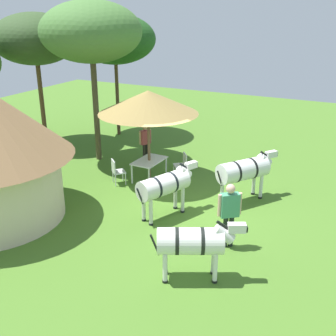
{
  "coord_description": "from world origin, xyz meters",
  "views": [
    {
      "loc": [
        -10.73,
        -4.95,
        5.91
      ],
      "look_at": [
        0.54,
        0.67,
        1.0
      ],
      "focal_mm": 44.72,
      "sensor_mm": 36.0,
      "label": 1
    }
  ],
  "objects_px": {
    "patio_chair_near_hut": "(116,170)",
    "acacia_tree_left_background": "(115,39)",
    "guest_beside_umbrella": "(145,140)",
    "acacia_tree_behind_hut": "(91,32)",
    "zebra_by_umbrella": "(244,170)",
    "patio_chair_east_end": "(182,163)",
    "patio_dining_table": "(149,162)",
    "standing_watcher": "(229,210)",
    "zebra_nearest_camera": "(165,185)",
    "acacia_tree_right_background": "(35,39)",
    "shade_umbrella": "(148,102)",
    "zebra_toward_hut": "(193,242)"
  },
  "relations": [
    {
      "from": "zebra_nearest_camera",
      "to": "zebra_by_umbrella",
      "type": "bearing_deg",
      "value": 72.9
    },
    {
      "from": "patio_chair_east_end",
      "to": "patio_chair_near_hut",
      "type": "xyz_separation_m",
      "value": [
        -1.63,
        1.78,
        0.0
      ]
    },
    {
      "from": "zebra_by_umbrella",
      "to": "zebra_toward_hut",
      "type": "distance_m",
      "value": 4.57
    },
    {
      "from": "patio_dining_table",
      "to": "zebra_toward_hut",
      "type": "bearing_deg",
      "value": -141.76
    },
    {
      "from": "standing_watcher",
      "to": "acacia_tree_behind_hut",
      "type": "xyz_separation_m",
      "value": [
        4.03,
        6.93,
        3.92
      ]
    },
    {
      "from": "zebra_nearest_camera",
      "to": "zebra_toward_hut",
      "type": "distance_m",
      "value": 3.14
    },
    {
      "from": "patio_chair_near_hut",
      "to": "zebra_nearest_camera",
      "type": "xyz_separation_m",
      "value": [
        -1.39,
        -2.61,
        0.49
      ]
    },
    {
      "from": "acacia_tree_right_background",
      "to": "acacia_tree_behind_hut",
      "type": "distance_m",
      "value": 3.54
    },
    {
      "from": "patio_dining_table",
      "to": "standing_watcher",
      "type": "xyz_separation_m",
      "value": [
        -3.06,
        -4.02,
        0.41
      ]
    },
    {
      "from": "patio_dining_table",
      "to": "zebra_by_umbrella",
      "type": "relative_size",
      "value": 0.68
    },
    {
      "from": "shade_umbrella",
      "to": "zebra_nearest_camera",
      "type": "height_order",
      "value": "shade_umbrella"
    },
    {
      "from": "acacia_tree_right_background",
      "to": "acacia_tree_behind_hut",
      "type": "relative_size",
      "value": 0.92
    },
    {
      "from": "patio_dining_table",
      "to": "zebra_nearest_camera",
      "type": "bearing_deg",
      "value": -141.86
    },
    {
      "from": "guest_beside_umbrella",
      "to": "zebra_nearest_camera",
      "type": "distance_m",
      "value": 4.66
    },
    {
      "from": "acacia_tree_right_background",
      "to": "acacia_tree_behind_hut",
      "type": "height_order",
      "value": "acacia_tree_behind_hut"
    },
    {
      "from": "guest_beside_umbrella",
      "to": "acacia_tree_right_background",
      "type": "relative_size",
      "value": 0.28
    },
    {
      "from": "standing_watcher",
      "to": "zebra_nearest_camera",
      "type": "relative_size",
      "value": 0.82
    },
    {
      "from": "patio_chair_near_hut",
      "to": "guest_beside_umbrella",
      "type": "height_order",
      "value": "guest_beside_umbrella"
    },
    {
      "from": "acacia_tree_left_background",
      "to": "shade_umbrella",
      "type": "bearing_deg",
      "value": -136.56
    },
    {
      "from": "patio_chair_east_end",
      "to": "guest_beside_umbrella",
      "type": "xyz_separation_m",
      "value": [
        0.72,
        1.94,
        0.42
      ]
    },
    {
      "from": "zebra_nearest_camera",
      "to": "patio_chair_near_hut",
      "type": "bearing_deg",
      "value": 174.88
    },
    {
      "from": "acacia_tree_right_background",
      "to": "zebra_nearest_camera",
      "type": "bearing_deg",
      "value": -115.89
    },
    {
      "from": "zebra_by_umbrella",
      "to": "acacia_tree_left_background",
      "type": "bearing_deg",
      "value": -176.11
    },
    {
      "from": "standing_watcher",
      "to": "acacia_tree_right_background",
      "type": "height_order",
      "value": "acacia_tree_right_background"
    },
    {
      "from": "patio_chair_east_end",
      "to": "zebra_nearest_camera",
      "type": "relative_size",
      "value": 0.42
    },
    {
      "from": "guest_beside_umbrella",
      "to": "acacia_tree_behind_hut",
      "type": "xyz_separation_m",
      "value": [
        -0.5,
        1.92,
        4.04
      ]
    },
    {
      "from": "patio_chair_near_hut",
      "to": "acacia_tree_left_background",
      "type": "relative_size",
      "value": 0.16
    },
    {
      "from": "patio_dining_table",
      "to": "acacia_tree_right_background",
      "type": "relative_size",
      "value": 0.24
    },
    {
      "from": "guest_beside_umbrella",
      "to": "zebra_by_umbrella",
      "type": "relative_size",
      "value": 0.77
    },
    {
      "from": "patio_chair_east_end",
      "to": "acacia_tree_behind_hut",
      "type": "height_order",
      "value": "acacia_tree_behind_hut"
    },
    {
      "from": "patio_chair_near_hut",
      "to": "guest_beside_umbrella",
      "type": "relative_size",
      "value": 0.57
    },
    {
      "from": "patio_chair_near_hut",
      "to": "acacia_tree_behind_hut",
      "type": "xyz_separation_m",
      "value": [
        1.85,
        2.08,
        4.46
      ]
    },
    {
      "from": "zebra_toward_hut",
      "to": "standing_watcher",
      "type": "bearing_deg",
      "value": 143.99
    },
    {
      "from": "standing_watcher",
      "to": "zebra_nearest_camera",
      "type": "xyz_separation_m",
      "value": [
        0.78,
        2.23,
        -0.06
      ]
    },
    {
      "from": "shade_umbrella",
      "to": "zebra_nearest_camera",
      "type": "bearing_deg",
      "value": -141.86
    },
    {
      "from": "patio_dining_table",
      "to": "acacia_tree_right_background",
      "type": "distance_m",
      "value": 7.66
    },
    {
      "from": "acacia_tree_left_background",
      "to": "acacia_tree_behind_hut",
      "type": "xyz_separation_m",
      "value": [
        -3.36,
        -1.19,
        0.51
      ]
    },
    {
      "from": "patio_chair_near_hut",
      "to": "acacia_tree_left_background",
      "type": "distance_m",
      "value": 7.32
    },
    {
      "from": "acacia_tree_left_background",
      "to": "acacia_tree_behind_hut",
      "type": "height_order",
      "value": "acacia_tree_behind_hut"
    },
    {
      "from": "shade_umbrella",
      "to": "patio_dining_table",
      "type": "distance_m",
      "value": 2.19
    },
    {
      "from": "shade_umbrella",
      "to": "zebra_by_umbrella",
      "type": "bearing_deg",
      "value": -92.93
    },
    {
      "from": "acacia_tree_right_background",
      "to": "zebra_by_umbrella",
      "type": "bearing_deg",
      "value": -100.62
    },
    {
      "from": "zebra_toward_hut",
      "to": "acacia_tree_left_background",
      "type": "height_order",
      "value": "acacia_tree_left_background"
    },
    {
      "from": "shade_umbrella",
      "to": "standing_watcher",
      "type": "bearing_deg",
      "value": -127.26
    },
    {
      "from": "zebra_by_umbrella",
      "to": "patio_chair_east_end",
      "type": "bearing_deg",
      "value": -165.23
    },
    {
      "from": "patio_chair_near_hut",
      "to": "acacia_tree_right_background",
      "type": "xyz_separation_m",
      "value": [
        2.56,
        5.53,
        4.06
      ]
    },
    {
      "from": "acacia_tree_behind_hut",
      "to": "zebra_by_umbrella",
      "type": "bearing_deg",
      "value": -100.1
    },
    {
      "from": "shade_umbrella",
      "to": "zebra_toward_hut",
      "type": "height_order",
      "value": "shade_umbrella"
    },
    {
      "from": "shade_umbrella",
      "to": "acacia_tree_behind_hut",
      "type": "distance_m",
      "value": 3.74
    },
    {
      "from": "patio_chair_east_end",
      "to": "acacia_tree_left_background",
      "type": "bearing_deg",
      "value": 16.77
    }
  ]
}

